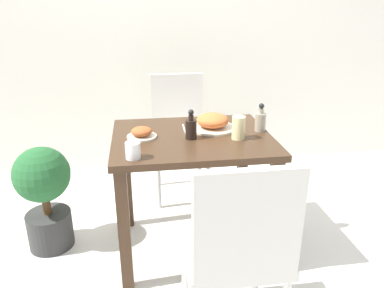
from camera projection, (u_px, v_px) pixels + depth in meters
The scene contains 14 objects.
ground_plane at pixel (192, 246), 2.34m from camera, with size 16.00×16.00×0.00m, color silver.
wall_back at pixel (169, 18), 3.08m from camera, with size 8.00×0.05×2.60m.
dining_table at pixel (192, 158), 2.12m from camera, with size 0.88×0.71×0.74m.
chair_near at pixel (238, 247), 1.49m from camera, with size 0.42×0.42×0.92m.
chair_far at pixel (179, 128), 2.85m from camera, with size 0.42×0.42×0.92m.
food_plate at pixel (213, 122), 2.17m from camera, with size 0.27×0.27×0.09m.
side_plate at pixel (142, 133), 2.04m from camera, with size 0.16×0.16×0.06m.
drink_cup at pixel (133, 150), 1.77m from camera, with size 0.07×0.07×0.08m.
juice_glass at pixel (238, 128), 2.01m from camera, with size 0.07×0.07×0.13m.
sauce_bottle at pixel (260, 121), 2.13m from camera, with size 0.06×0.06×0.16m.
condiment_bottle at pixel (191, 128), 2.01m from camera, with size 0.06×0.06×0.16m.
fork_utensil at pixel (185, 130), 2.16m from camera, with size 0.01×0.19×0.00m.
spoon_utensil at pixel (240, 127), 2.21m from camera, with size 0.02×0.19×0.00m.
potted_plant_left at pixel (45, 193), 2.23m from camera, with size 0.33×0.33×0.65m.
Camera 1 is at (-0.28, -1.93, 1.45)m, focal length 35.00 mm.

